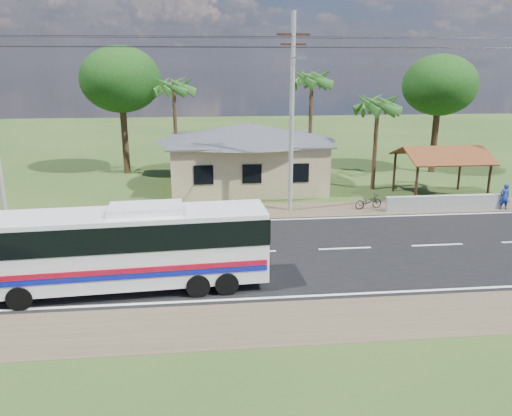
# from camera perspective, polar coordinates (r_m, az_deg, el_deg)

# --- Properties ---
(ground) EXTENTS (120.00, 120.00, 0.00)m
(ground) POSITION_cam_1_polar(r_m,az_deg,el_deg) (22.93, -0.81, -5.10)
(ground) COLOR #2B4318
(ground) RESTS_ON ground
(road) EXTENTS (120.00, 16.00, 0.03)m
(road) POSITION_cam_1_polar(r_m,az_deg,el_deg) (22.93, -0.81, -5.07)
(road) COLOR black
(road) RESTS_ON ground
(house) EXTENTS (12.40, 10.00, 5.00)m
(house) POSITION_cam_1_polar(r_m,az_deg,el_deg) (34.86, -1.09, 6.85)
(house) COLOR tan
(house) RESTS_ON ground
(waiting_shed) EXTENTS (5.20, 4.48, 3.35)m
(waiting_shed) POSITION_cam_1_polar(r_m,az_deg,el_deg) (33.75, 20.46, 5.66)
(waiting_shed) COLOR #3A2115
(waiting_shed) RESTS_ON ground
(concrete_barrier) EXTENTS (7.00, 0.30, 0.90)m
(concrete_barrier) POSITION_cam_1_polar(r_m,az_deg,el_deg) (31.25, 20.69, 0.55)
(concrete_barrier) COLOR #9E9E99
(concrete_barrier) RESTS_ON ground
(utility_poles) EXTENTS (32.80, 2.22, 11.00)m
(utility_poles) POSITION_cam_1_polar(r_m,az_deg,el_deg) (28.24, 3.45, 10.99)
(utility_poles) COLOR #9E9E99
(utility_poles) RESTS_ON ground
(palm_near) EXTENTS (2.80, 2.80, 6.70)m
(palm_near) POSITION_cam_1_polar(r_m,az_deg,el_deg) (34.32, 13.76, 11.41)
(palm_near) COLOR #47301E
(palm_near) RESTS_ON ground
(palm_mid) EXTENTS (2.80, 2.80, 8.20)m
(palm_mid) POSITION_cam_1_polar(r_m,az_deg,el_deg) (37.62, 6.40, 14.36)
(palm_mid) COLOR #47301E
(palm_mid) RESTS_ON ground
(palm_far) EXTENTS (2.80, 2.80, 7.70)m
(palm_far) POSITION_cam_1_polar(r_m,az_deg,el_deg) (37.37, -9.41, 13.50)
(palm_far) COLOR #47301E
(palm_far) RESTS_ON ground
(tree_behind_house) EXTENTS (6.00, 6.00, 9.61)m
(tree_behind_house) POSITION_cam_1_polar(r_m,az_deg,el_deg) (39.77, -15.20, 13.95)
(tree_behind_house) COLOR #47301E
(tree_behind_house) RESTS_ON ground
(tree_behind_shed) EXTENTS (5.60, 5.60, 9.02)m
(tree_behind_shed) POSITION_cam_1_polar(r_m,az_deg,el_deg) (41.36, 20.26, 13.00)
(tree_behind_shed) COLOR #47301E
(tree_behind_shed) RESTS_ON ground
(coach_bus) EXTENTS (10.85, 2.92, 3.33)m
(coach_bus) POSITION_cam_1_polar(r_m,az_deg,el_deg) (19.26, -14.89, -3.87)
(coach_bus) COLOR white
(coach_bus) RESTS_ON ground
(motorcycle) EXTENTS (1.79, 0.90, 0.90)m
(motorcycle) POSITION_cam_1_polar(r_m,az_deg,el_deg) (30.26, 12.72, 0.72)
(motorcycle) COLOR black
(motorcycle) RESTS_ON ground
(person) EXTENTS (0.60, 0.42, 1.57)m
(person) POSITION_cam_1_polar(r_m,az_deg,el_deg) (32.71, 26.52, 1.16)
(person) COLOR navy
(person) RESTS_ON ground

